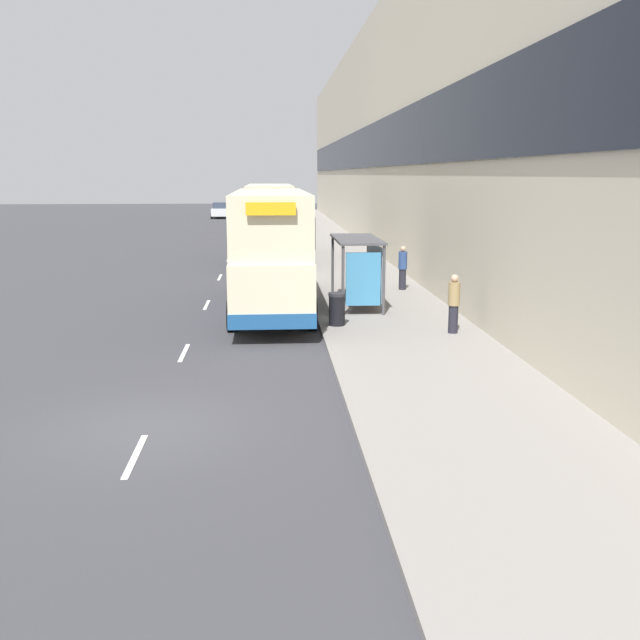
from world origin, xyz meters
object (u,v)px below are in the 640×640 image
object	(u,v)px
double_decker_bus_near	(271,248)
litter_bin	(337,309)
double_decker_bus_ahead	(270,221)
pedestrian_1	(403,267)
pedestrian_at_shelter	(454,303)
bus_shelter	(362,259)
car_1	(220,210)
car_0	(269,212)

from	to	relation	value
double_decker_bus_near	litter_bin	size ratio (longest dim) A/B	10.72
double_decker_bus_ahead	pedestrian_1	xyz separation A→B (m)	(5.52, -12.01, -1.21)
litter_bin	pedestrian_at_shelter	bearing A→B (deg)	-21.84
double_decker_bus_ahead	pedestrian_1	size ratio (longest dim) A/B	6.29
bus_shelter	car_1	size ratio (longest dim) A/B	0.93
car_0	litter_bin	size ratio (longest dim) A/B	3.83
car_0	pedestrian_1	xyz separation A→B (m)	(5.54, -49.33, 0.17)
pedestrian_at_shelter	litter_bin	size ratio (longest dim) A/B	1.71
double_decker_bus_near	car_1	distance (m)	57.04
car_1	pedestrian_at_shelter	distance (m)	62.57
car_1	litter_bin	xyz separation A→B (m)	(7.68, -60.20, -0.20)
double_decker_bus_ahead	car_1	xyz separation A→B (m)	(-5.59, 41.17, -1.41)
pedestrian_1	litter_bin	xyz separation A→B (m)	(-3.42, -7.01, -0.40)
car_0	litter_bin	xyz separation A→B (m)	(2.11, -56.34, -0.23)
double_decker_bus_ahead	litter_bin	xyz separation A→B (m)	(2.09, -19.02, -1.62)
car_1	double_decker_bus_near	bearing A→B (deg)	95.65
double_decker_bus_near	car_1	world-z (taller)	double_decker_bus_near
car_0	pedestrian_1	distance (m)	49.64
car_1	pedestrian_1	size ratio (longest dim) A/B	2.48
car_0	car_1	bearing A→B (deg)	145.33
pedestrian_1	car_1	bearing A→B (deg)	101.80
bus_shelter	car_0	bearing A→B (deg)	93.59
double_decker_bus_near	car_0	world-z (taller)	double_decker_bus_near
car_1	pedestrian_1	xyz separation A→B (m)	(11.11, -53.19, 0.20)
car_0	bus_shelter	bearing A→B (deg)	-86.41
bus_shelter	pedestrian_1	distance (m)	4.47
pedestrian_1	pedestrian_at_shelter	bearing A→B (deg)	-89.95
car_1	pedestrian_1	distance (m)	54.34
bus_shelter	car_1	bearing A→B (deg)	98.88
double_decker_bus_ahead	car_1	bearing A→B (deg)	97.74
car_1	car_0	bearing A→B (deg)	145.33
car_0	pedestrian_at_shelter	distance (m)	57.99
double_decker_bus_ahead	car_0	distance (m)	37.35
bus_shelter	double_decker_bus_near	bearing A→B (deg)	175.76
double_decker_bus_near	pedestrian_at_shelter	xyz separation A→B (m)	(5.51, -4.82, -1.23)
car_1	pedestrian_1	world-z (taller)	pedestrian_1
double_decker_bus_near	pedestrian_1	bearing A→B (deg)	32.93
pedestrian_1	litter_bin	bearing A→B (deg)	-116.03
pedestrian_1	bus_shelter	bearing A→B (deg)	-120.05
double_decker_bus_near	double_decker_bus_ahead	xyz separation A→B (m)	(-0.02, 15.58, 0.00)
bus_shelter	double_decker_bus_near	distance (m)	3.33
double_decker_bus_ahead	car_1	world-z (taller)	double_decker_bus_ahead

